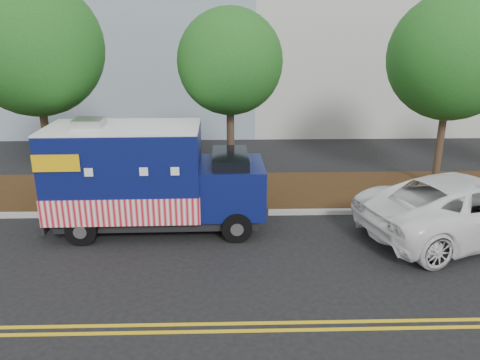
{
  "coord_description": "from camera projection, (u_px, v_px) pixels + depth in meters",
  "views": [
    {
      "loc": [
        0.5,
        -12.66,
        5.82
      ],
      "look_at": [
        0.87,
        0.6,
        1.46
      ],
      "focal_mm": 35.0,
      "sensor_mm": 36.0,
      "label": 1
    }
  ],
  "objects": [
    {
      "name": "sign_post",
      "position": [
        47.0,
        180.0,
        14.78
      ],
      "size": [
        0.06,
        0.06,
        2.4
      ],
      "primitive_type": "cube",
      "color": "#473828",
      "rests_on": "ground"
    },
    {
      "name": "tree_a",
      "position": [
        35.0,
        48.0,
        14.88
      ],
      "size": [
        4.36,
        4.36,
        7.36
      ],
      "color": "#38281C",
      "rests_on": "ground"
    },
    {
      "name": "mulch_strip",
      "position": [
        214.0,
        191.0,
        17.12
      ],
      "size": [
        120.0,
        4.0,
        0.15
      ],
      "primitive_type": "cube",
      "color": "black",
      "rests_on": "ground"
    },
    {
      "name": "centerline_near",
      "position": [
        205.0,
        324.0,
        9.6
      ],
      "size": [
        120.0,
        0.1,
        0.01
      ],
      "primitive_type": "cube",
      "color": "gold",
      "rests_on": "ground"
    },
    {
      "name": "food_truck",
      "position": [
        146.0,
        180.0,
        13.73
      ],
      "size": [
        6.42,
        2.53,
        3.36
      ],
      "rotation": [
        0.0,
        0.0,
        0.01
      ],
      "color": "black",
      "rests_on": "ground"
    },
    {
      "name": "tree_b",
      "position": [
        230.0,
        62.0,
        15.06
      ],
      "size": [
        3.43,
        3.43,
        6.46
      ],
      "color": "#38281C",
      "rests_on": "ground"
    },
    {
      "name": "ground",
      "position": [
        211.0,
        233.0,
        13.82
      ],
      "size": [
        120.0,
        120.0,
        0.0
      ],
      "primitive_type": "plane",
      "color": "black",
      "rests_on": "ground"
    },
    {
      "name": "curb",
      "position": [
        212.0,
        213.0,
        15.13
      ],
      "size": [
        120.0,
        0.18,
        0.15
      ],
      "primitive_type": "cube",
      "color": "#9E9E99",
      "rests_on": "ground"
    },
    {
      "name": "white_car",
      "position": [
        470.0,
        207.0,
        13.38
      ],
      "size": [
        7.04,
        4.7,
        1.8
      ],
      "primitive_type": "imported",
      "rotation": [
        0.0,
        0.0,
        1.86
      ],
      "color": "white",
      "rests_on": "ground"
    },
    {
      "name": "centerline_far",
      "position": [
        204.0,
        332.0,
        9.36
      ],
      "size": [
        120.0,
        0.1,
        0.01
      ],
      "primitive_type": "cube",
      "color": "gold",
      "rests_on": "ground"
    },
    {
      "name": "tree_c",
      "position": [
        452.0,
        57.0,
        16.1
      ],
      "size": [
        4.37,
        4.37,
        7.01
      ],
      "color": "#38281C",
      "rests_on": "ground"
    }
  ]
}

